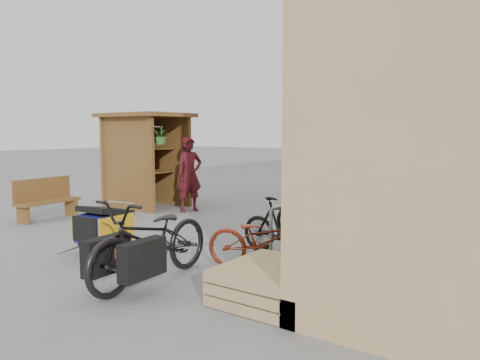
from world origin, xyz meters
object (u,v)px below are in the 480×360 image
Objects in this scene: kiosk at (143,147)px; bike_1 at (283,227)px; child_trailer at (104,226)px; bike_0 at (265,240)px; bike_4 at (355,205)px; bike_3 at (348,210)px; shopping_carts at (436,183)px; bike_6 at (371,198)px; bike_5 at (358,204)px; bike_7 at (389,196)px; pallet_stack at (270,282)px; cargo_bike at (151,241)px; bench at (46,198)px; bike_2 at (326,214)px; person_kiosk at (190,174)px.

kiosk is 5.94m from bike_1.
bike_0 is at bearing 9.58° from child_trailer.
bike_4 is at bearing 4.79° from kiosk.
bike_3 is at bearing -19.16° from bike_0.
bike_3 is at bearing -96.68° from shopping_carts.
kiosk is at bearing 93.14° from bike_4.
shopping_carts is 2.64m from bike_6.
shopping_carts reaches higher than bike_5.
bike_6 is at bearing -11.91° from bike_5.
bike_3 is at bearing -8.46° from bike_1.
bike_7 is (0.18, 0.67, -0.01)m from bike_6.
cargo_bike is at bearing -166.98° from pallet_stack.
bike_1 reaches higher than bench.
bench is 7.67m from bike_7.
shopping_carts is 1.45× the size of bike_0.
bike_6 is at bearing -106.42° from shopping_carts.
bike_2 reaches higher than bike_1.
bike_4 reaches higher than bike_5.
child_trailer is 0.76× the size of person_kiosk.
bike_3 is at bearing -3.64° from kiosk.
child_trailer is at bearing 153.03° from bike_7.
bench is 3.56m from child_trailer.
shopping_carts reaches higher than bike_0.
person_kiosk is 4.18m from bike_2.
bike_0 is at bearing 157.37° from bike_3.
bike_7 is at bearing -17.15° from bike_5.
bike_1 is at bearing 26.80° from child_trailer.
person_kiosk reaches higher than child_trailer.
child_trailer is 4.28m from bike_3.
bike_7 reaches higher than bench.
person_kiosk reaches higher than bike_5.
bike_6 reaches higher than child_trailer.
bike_6 is (0.81, 5.67, -0.05)m from cargo_bike.
bike_1 is at bearing 172.82° from bike_5.
bike_5 is (-0.15, 3.79, 0.01)m from bike_0.
bike_7 is (0.09, 5.06, 0.05)m from bike_0.
bike_6 is (-0.09, 4.39, 0.06)m from bike_0.
child_trailer is 4.84m from bike_4.
kiosk is 1.81× the size of child_trailer.
shopping_carts is at bearing -20.82° from bike_5.
kiosk reaches higher than cargo_bike.
bike_7 is (6.11, 4.63, 0.03)m from bench.
bike_6 is at bearing 14.57° from kiosk.
bike_2 is at bearing -81.86° from person_kiosk.
bike_1 is at bearing -1.38° from bench.
child_trailer is 5.10m from bike_5.
pallet_stack is 3.13m from bike_2.
child_trailer is at bearing 157.41° from cargo_bike.
pallet_stack is 3.30m from child_trailer.
bike_3 is at bearing 179.73° from bike_7.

